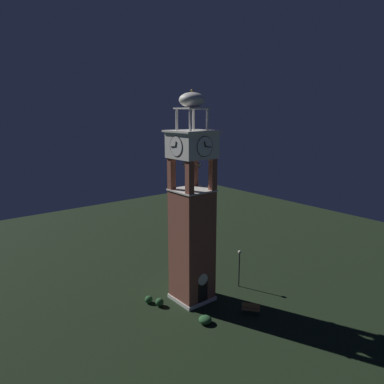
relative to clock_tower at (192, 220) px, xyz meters
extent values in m
plane|color=black|center=(0.00, 0.00, -7.85)|extent=(80.00, 80.00, 0.00)
cube|color=brown|center=(0.00, 0.00, -2.57)|extent=(3.17, 3.17, 10.57)
cube|color=silver|center=(0.00, 0.00, -7.68)|extent=(3.37, 3.37, 0.35)
cube|color=black|center=(0.00, -1.60, -6.70)|extent=(1.10, 0.04, 2.20)
cylinder|color=silver|center=(0.00, -1.60, -5.30)|extent=(1.10, 0.04, 1.10)
cube|color=brown|center=(-1.31, -1.30, 4.19)|extent=(0.56, 0.56, 2.94)
cube|color=brown|center=(1.31, -1.30, 4.19)|extent=(0.56, 0.56, 2.94)
cube|color=brown|center=(-1.31, 1.31, 4.19)|extent=(0.56, 0.56, 2.94)
cube|color=brown|center=(1.31, 1.31, 4.19)|extent=(0.56, 0.56, 2.94)
cube|color=silver|center=(0.00, 0.00, 2.77)|extent=(3.33, 3.33, 0.12)
cone|color=#4C4C51|center=(0.70, -0.13, 4.96)|extent=(0.39, 0.39, 0.35)
cone|color=#4C4C51|center=(0.35, 0.62, 4.96)|extent=(0.50, 0.50, 0.43)
cone|color=#4C4C51|center=(-0.33, 0.63, 4.96)|extent=(0.39, 0.39, 0.48)
cone|color=#4C4C51|center=(-0.71, 0.10, 4.96)|extent=(0.44, 0.44, 0.37)
cone|color=#4C4C51|center=(-0.35, -0.62, 4.96)|extent=(0.40, 0.40, 0.39)
cone|color=#4C4C51|center=(0.31, -0.64, 4.96)|extent=(0.38, 0.38, 0.38)
cube|color=silver|center=(0.00, 0.00, 6.79)|extent=(3.41, 3.41, 2.26)
cylinder|color=white|center=(0.00, -1.72, 6.79)|extent=(1.72, 0.05, 1.72)
torus|color=black|center=(0.00, -1.72, 6.79)|extent=(1.74, 0.06, 1.74)
cube|color=black|center=(-0.04, -1.78, 7.00)|extent=(0.17, 0.03, 0.44)
cube|color=black|center=(0.34, -1.78, 6.74)|extent=(0.69, 0.03, 0.15)
cylinder|color=white|center=(0.00, 1.73, 6.79)|extent=(1.72, 0.05, 1.72)
torus|color=black|center=(0.00, 1.73, 6.79)|extent=(1.74, 0.06, 1.74)
cube|color=black|center=(-0.04, 1.79, 7.00)|extent=(0.17, 0.03, 0.44)
cube|color=black|center=(0.34, 1.79, 6.74)|extent=(0.69, 0.03, 0.15)
cylinder|color=white|center=(-1.73, 0.00, 6.79)|extent=(0.05, 1.72, 1.72)
torus|color=black|center=(-1.73, 0.00, 6.79)|extent=(0.06, 1.74, 1.74)
cube|color=black|center=(-1.79, -0.04, 7.00)|extent=(0.03, 0.17, 0.44)
cube|color=black|center=(-1.79, 0.34, 6.74)|extent=(0.03, 0.69, 0.15)
cylinder|color=white|center=(1.73, 0.00, 6.79)|extent=(0.05, 1.72, 1.72)
torus|color=black|center=(1.73, 0.00, 6.79)|extent=(0.06, 1.74, 1.74)
cube|color=black|center=(1.79, -0.04, 7.00)|extent=(0.03, 0.17, 0.44)
cube|color=black|center=(1.79, 0.34, 6.74)|extent=(0.03, 0.69, 0.15)
cube|color=silver|center=(0.00, 0.00, 7.99)|extent=(3.77, 3.77, 0.16)
cylinder|color=silver|center=(-0.94, -0.94, 8.97)|extent=(0.22, 0.22, 1.79)
cylinder|color=silver|center=(0.94, -0.94, 8.97)|extent=(0.22, 0.22, 1.79)
cylinder|color=silver|center=(-0.94, 0.94, 8.97)|extent=(0.22, 0.22, 1.79)
cylinder|color=silver|center=(0.94, 0.94, 8.97)|extent=(0.22, 0.22, 1.79)
cube|color=silver|center=(0.00, 0.00, 9.92)|extent=(2.32, 2.32, 0.12)
ellipsoid|color=silver|center=(0.00, 0.00, 10.63)|extent=(2.24, 2.24, 1.28)
sphere|color=#B79338|center=(0.00, 0.00, 11.39)|extent=(0.24, 0.24, 0.24)
cube|color=brown|center=(2.31, -5.41, -7.40)|extent=(1.34, 1.52, 0.06)
cube|color=brown|center=(2.46, -5.29, -7.12)|extent=(1.04, 1.28, 0.44)
cube|color=#2D2D33|center=(2.76, -5.97, -7.64)|extent=(0.36, 0.31, 0.42)
cube|color=#2D2D33|center=(1.86, -4.85, -7.64)|extent=(0.36, 0.31, 0.42)
cylinder|color=black|center=(5.29, -1.06, -6.08)|extent=(0.12, 0.12, 3.55)
sphere|color=#F9EFCC|center=(5.29, -1.06, -4.13)|extent=(0.36, 0.36, 0.36)
cylinder|color=#38513D|center=(4.08, 2.98, -7.45)|extent=(0.52, 0.52, 0.80)
ellipsoid|color=#28562D|center=(-1.76, -3.97, -7.53)|extent=(1.11, 1.11, 0.64)
ellipsoid|color=#28562D|center=(-3.68, 1.88, -7.51)|extent=(0.73, 0.73, 0.69)
ellipsoid|color=#28562D|center=(-3.21, 0.77, -7.47)|extent=(0.76, 0.76, 0.77)
camera|label=1|loc=(-19.80, -24.72, 9.49)|focal=33.80mm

